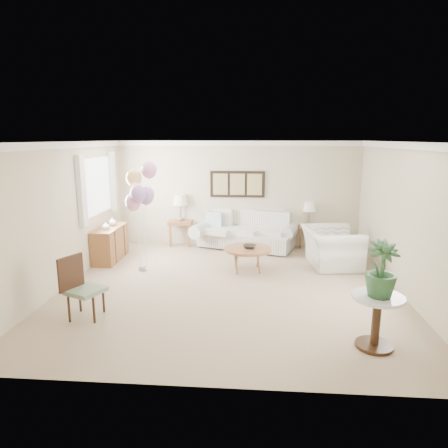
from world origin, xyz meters
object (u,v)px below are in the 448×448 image
Objects in this scene: balloon_cluster at (141,190)px; accent_chair at (81,286)px; coffee_table at (248,250)px; armchair at (331,247)px; sofa at (246,233)px.

accent_chair is at bearing -98.72° from balloon_cluster.
coffee_table is 0.77× the size of armchair.
armchair is at bearing 33.85° from accent_chair.
sofa is 2.26m from armchair.
accent_chair is (-4.21, -2.82, 0.10)m from armchair.
sofa reaches higher than armchair.
sofa is 2.88× the size of coffee_table.
coffee_table is at bearing 44.04° from accent_chair.
sofa is at bearing 92.17° from coffee_table.
balloon_cluster is at bearing 81.28° from accent_chair.
accent_chair is at bearing -135.96° from coffee_table.
coffee_table is at bearing 98.14° from armchair.
accent_chair reaches higher than sofa.
sofa is at bearing 43.52° from balloon_cluster.
armchair is (1.76, 0.45, -0.04)m from coffee_table.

